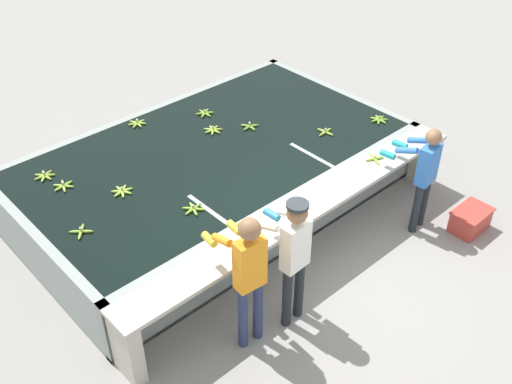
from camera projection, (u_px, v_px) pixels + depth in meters
The scene contains 20 objects.
ground_plane at pixel (315, 268), 7.62m from camera, with size 80.00×80.00×0.00m, color gray.
wash_tank at pixel (213, 174), 8.56m from camera, with size 5.40×3.15×0.86m.
work_ledge at pixel (305, 221), 7.37m from camera, with size 5.40×0.45×0.86m.
worker_0 at pixel (248, 270), 6.10m from camera, with size 0.45×0.73×1.73m.
worker_1 at pixel (293, 251), 6.36m from camera, with size 0.42×0.73×1.68m.
worker_2 at pixel (424, 171), 7.76m from camera, with size 0.46×0.73×1.55m.
banana_bunch_floating_0 at pixel (137, 123), 8.84m from camera, with size 0.28×0.28×0.08m.
banana_bunch_floating_1 at pixel (205, 113), 9.08m from camera, with size 0.26×0.28×0.08m.
banana_bunch_floating_2 at pixel (193, 209), 7.19m from camera, with size 0.28×0.28×0.08m.
banana_bunch_floating_3 at pixel (63, 186), 7.56m from camera, with size 0.28×0.27×0.08m.
banana_bunch_floating_4 at pixel (213, 130), 8.68m from camera, with size 0.28×0.28×0.08m.
banana_bunch_floating_5 at pixel (45, 176), 7.74m from camera, with size 0.28×0.28×0.08m.
banana_bunch_floating_6 at pixel (325, 132), 8.63m from camera, with size 0.28×0.28×0.08m.
banana_bunch_floating_7 at pixel (81, 231), 6.85m from camera, with size 0.24×0.24×0.08m.
banana_bunch_floating_8 at pixel (379, 119), 8.92m from camera, with size 0.28×0.28×0.08m.
banana_bunch_floating_9 at pixel (122, 191), 7.47m from camera, with size 0.28×0.27×0.08m.
banana_bunch_floating_10 at pixel (250, 126), 8.76m from camera, with size 0.28×0.27×0.08m.
banana_bunch_ledge_0 at pixel (375, 159), 8.06m from camera, with size 0.27×0.27×0.08m.
knife_0 at pixel (411, 138), 8.51m from camera, with size 0.30×0.22×0.02m.
crate at pixel (470, 220), 8.15m from camera, with size 0.55×0.39×0.32m.
Camera 1 is at (-4.31, -3.58, 5.31)m, focal length 42.00 mm.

